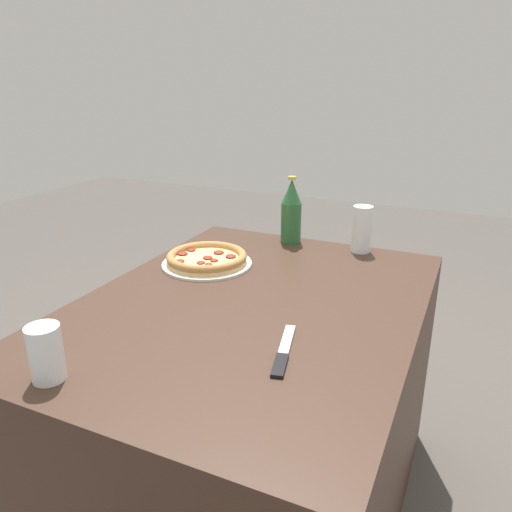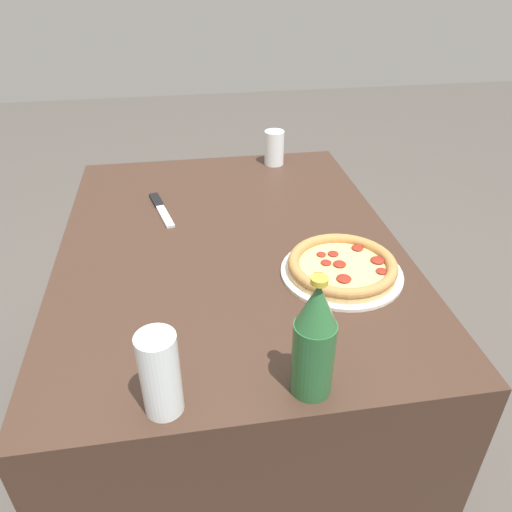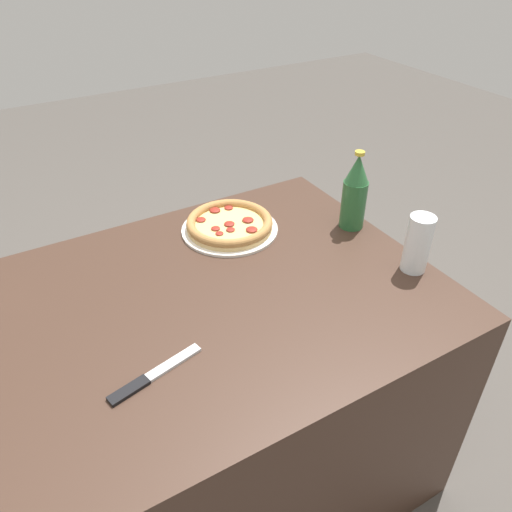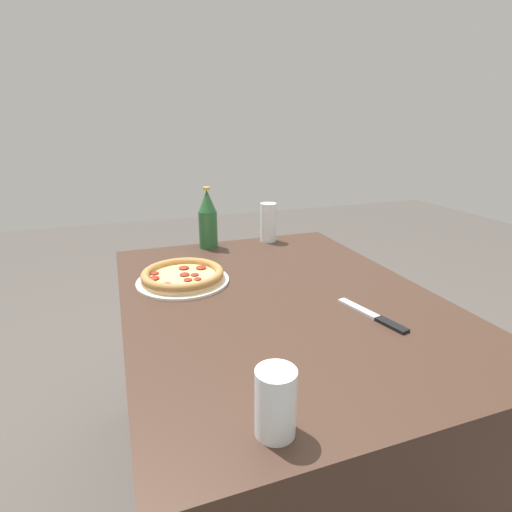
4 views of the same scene
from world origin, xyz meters
name	(u,v)px [view 4 (image 4 of 4)]	position (x,y,z in m)	size (l,w,h in m)	color
ground_plane	(275,487)	(0.00, 0.00, 0.00)	(8.00, 8.00, 0.00)	#4C4742
table	(276,400)	(0.00, 0.00, 0.35)	(1.12, 0.84, 0.70)	#3D281E
pizza_veggie	(183,276)	(-0.18, -0.23, 0.72)	(0.28, 0.28, 0.04)	silver
glass_red_wine	(276,404)	(0.47, -0.20, 0.75)	(0.06, 0.06, 0.11)	white
glass_iced_tea	(268,224)	(-0.50, 0.16, 0.77)	(0.06, 0.06, 0.15)	white
beer_bottle	(208,220)	(-0.50, -0.08, 0.81)	(0.07, 0.07, 0.23)	#286033
knife	(374,316)	(0.20, 0.17, 0.70)	(0.21, 0.07, 0.01)	black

